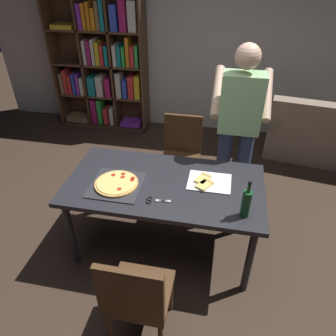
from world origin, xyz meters
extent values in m
plane|color=#38281E|center=(0.00, 0.00, 0.00)|extent=(12.00, 12.00, 0.00)
cube|color=silver|center=(0.00, 2.60, 1.40)|extent=(6.40, 0.10, 2.80)
cube|color=#232328|center=(0.00, 0.00, 0.73)|extent=(1.66, 0.87, 0.04)
cylinder|color=#232328|center=(-0.75, -0.36, 0.35)|extent=(0.06, 0.06, 0.71)
cylinder|color=#232328|center=(0.75, -0.36, 0.35)|extent=(0.06, 0.06, 0.71)
cylinder|color=#232328|center=(-0.75, 0.36, 0.35)|extent=(0.06, 0.06, 0.71)
cylinder|color=#232328|center=(0.75, 0.36, 0.35)|extent=(0.06, 0.06, 0.71)
cube|color=#472D19|center=(0.00, -0.84, 0.43)|extent=(0.42, 0.42, 0.04)
cube|color=#472D19|center=(0.00, -1.03, 0.68)|extent=(0.42, 0.04, 0.45)
cylinder|color=#472D19|center=(0.18, -0.66, 0.21)|extent=(0.04, 0.04, 0.41)
cylinder|color=#472D19|center=(-0.18, -0.66, 0.21)|extent=(0.04, 0.04, 0.41)
cylinder|color=#472D19|center=(-0.18, -1.02, 0.21)|extent=(0.04, 0.04, 0.41)
cube|color=#472D19|center=(0.00, 0.84, 0.43)|extent=(0.42, 0.42, 0.04)
cube|color=#472D19|center=(0.00, 1.03, 0.68)|extent=(0.42, 0.04, 0.45)
cylinder|color=#472D19|center=(-0.18, 0.66, 0.21)|extent=(0.04, 0.04, 0.41)
cylinder|color=#472D19|center=(0.18, 0.66, 0.21)|extent=(0.04, 0.04, 0.41)
cylinder|color=#472D19|center=(-0.18, 1.02, 0.21)|extent=(0.04, 0.04, 0.41)
cylinder|color=#472D19|center=(0.18, 1.02, 0.21)|extent=(0.04, 0.04, 0.41)
cube|color=gray|center=(1.90, 2.05, 0.20)|extent=(1.81, 1.09, 0.40)
cube|color=gray|center=(1.14, 2.16, 0.50)|extent=(0.28, 0.86, 0.20)
cube|color=#513823|center=(-2.15, 2.35, 0.97)|extent=(0.03, 0.35, 1.95)
cube|color=#513823|center=(-0.78, 2.35, 0.97)|extent=(0.03, 0.35, 1.95)
cube|color=#513823|center=(-1.47, 2.35, 0.01)|extent=(1.40, 0.35, 0.03)
cube|color=#513823|center=(-1.47, 2.51, 0.97)|extent=(1.40, 0.03, 1.95)
cube|color=#513823|center=(-1.47, 2.35, 0.50)|extent=(1.34, 0.29, 0.03)
cube|color=#513823|center=(-1.47, 2.35, 0.97)|extent=(1.34, 0.29, 0.03)
cube|color=#513823|center=(-1.47, 2.35, 1.45)|extent=(1.34, 0.29, 0.03)
cube|color=#513823|center=(-1.69, 2.35, 0.97)|extent=(0.03, 0.29, 1.89)
cube|color=#513823|center=(-1.25, 2.35, 0.97)|extent=(0.03, 0.29, 1.89)
cube|color=olive|center=(-1.92, 2.33, 0.09)|extent=(0.36, 0.25, 0.09)
cube|color=#B21E66|center=(-1.61, 2.33, 0.25)|extent=(0.08, 0.22, 0.40)
cube|color=green|center=(-1.52, 2.33, 0.24)|extent=(0.07, 0.22, 0.40)
cube|color=red|center=(-1.42, 2.33, 0.18)|extent=(0.07, 0.22, 0.26)
cube|color=silver|center=(-1.32, 2.33, 0.19)|extent=(0.06, 0.22, 0.29)
cube|color=purple|center=(-1.02, 2.33, 0.08)|extent=(0.32, 0.25, 0.07)
cube|color=olive|center=(-2.08, 2.33, 0.67)|extent=(0.05, 0.22, 0.31)
cube|color=red|center=(-2.01, 2.33, 0.70)|extent=(0.05, 0.22, 0.37)
cube|color=red|center=(-1.95, 2.33, 0.66)|extent=(0.05, 0.22, 0.28)
cube|color=blue|center=(-1.88, 2.33, 0.68)|extent=(0.04, 0.22, 0.32)
cube|color=purple|center=(-1.82, 2.33, 0.68)|extent=(0.04, 0.22, 0.32)
cube|color=silver|center=(-1.75, 2.33, 0.65)|extent=(0.05, 0.22, 0.26)
cube|color=teal|center=(-1.60, 2.33, 0.66)|extent=(0.11, 0.22, 0.28)
cube|color=silver|center=(-1.47, 2.33, 0.67)|extent=(0.10, 0.22, 0.30)
cube|color=#B21E66|center=(-1.34, 2.33, 0.66)|extent=(0.08, 0.22, 0.28)
cube|color=silver|center=(-1.17, 2.33, 0.70)|extent=(0.08, 0.22, 0.36)
cube|color=blue|center=(-1.07, 2.33, 0.65)|extent=(0.06, 0.22, 0.27)
cube|color=red|center=(-0.97, 2.33, 0.68)|extent=(0.08, 0.22, 0.33)
cube|color=yellow|center=(-0.88, 2.33, 0.69)|extent=(0.08, 0.22, 0.34)
cube|color=silver|center=(-1.63, 2.33, 1.16)|extent=(0.04, 0.22, 0.34)
cube|color=#B21E66|center=(-1.57, 2.33, 1.16)|extent=(0.05, 0.22, 0.33)
cube|color=silver|center=(-1.50, 2.33, 1.17)|extent=(0.04, 0.22, 0.35)
cube|color=yellow|center=(-1.44, 2.33, 1.15)|extent=(0.06, 0.22, 0.32)
cube|color=red|center=(-1.37, 2.33, 1.13)|extent=(0.05, 0.22, 0.28)
cube|color=teal|center=(-1.31, 2.33, 1.13)|extent=(0.05, 0.22, 0.27)
cube|color=silver|center=(-1.18, 2.33, 1.14)|extent=(0.05, 0.22, 0.29)
cube|color=teal|center=(-1.12, 2.33, 1.13)|extent=(0.05, 0.22, 0.29)
cube|color=green|center=(-1.05, 2.33, 1.13)|extent=(0.04, 0.22, 0.28)
cube|color=orange|center=(-0.99, 2.33, 1.19)|extent=(0.05, 0.22, 0.40)
cube|color=red|center=(-0.93, 2.33, 1.13)|extent=(0.05, 0.22, 0.28)
cube|color=green|center=(-0.86, 2.33, 1.14)|extent=(0.05, 0.22, 0.30)
cube|color=yellow|center=(-1.92, 2.33, 1.49)|extent=(0.32, 0.25, 0.06)
cube|color=purple|center=(-1.63, 2.33, 1.63)|extent=(0.06, 0.22, 0.33)
cube|color=orange|center=(-1.57, 2.33, 1.63)|extent=(0.05, 0.22, 0.33)
cube|color=orange|center=(-1.50, 2.33, 1.64)|extent=(0.04, 0.22, 0.35)
cube|color=orange|center=(-1.44, 2.33, 1.60)|extent=(0.05, 0.22, 0.28)
cube|color=olive|center=(-1.37, 2.33, 1.64)|extent=(0.05, 0.22, 0.36)
cube|color=teal|center=(-1.31, 2.33, 1.65)|extent=(0.05, 0.22, 0.38)
cube|color=blue|center=(-1.15, 2.33, 1.63)|extent=(0.09, 0.22, 0.33)
cube|color=#B21E66|center=(-1.02, 2.33, 1.65)|extent=(0.09, 0.22, 0.38)
cube|color=silver|center=(-0.89, 2.33, 1.65)|extent=(0.11, 0.22, 0.38)
cylinder|color=#38476B|center=(0.67, 0.69, 0.47)|extent=(0.14, 0.14, 0.95)
cylinder|color=#38476B|center=(0.47, 0.69, 0.47)|extent=(0.14, 0.14, 0.95)
cube|color=#99CC8C|center=(0.57, 0.69, 1.23)|extent=(0.38, 0.22, 0.55)
sphere|color=#E0B293|center=(0.57, 0.69, 1.64)|extent=(0.22, 0.22, 0.22)
cylinder|color=#E0B293|center=(0.80, 0.87, 1.25)|extent=(0.09, 0.50, 0.39)
cylinder|color=#E0B293|center=(0.34, 0.87, 1.25)|extent=(0.09, 0.50, 0.39)
cube|color=#2D2D33|center=(-0.39, -0.11, 0.76)|extent=(0.42, 0.42, 0.01)
cylinder|color=tan|center=(-0.39, -0.11, 0.77)|extent=(0.36, 0.36, 0.02)
cylinder|color=#EACC6B|center=(-0.39, -0.11, 0.78)|extent=(0.32, 0.32, 0.01)
cylinder|color=#B22819|center=(-0.35, -0.04, 0.79)|extent=(0.04, 0.04, 0.00)
cylinder|color=#B22819|center=(-0.44, -0.02, 0.79)|extent=(0.04, 0.04, 0.00)
cylinder|color=#B22819|center=(-0.36, 0.01, 0.79)|extent=(0.04, 0.04, 0.00)
cylinder|color=#B22819|center=(-0.26, -0.06, 0.79)|extent=(0.04, 0.04, 0.00)
cylinder|color=#B22819|center=(-0.33, -0.20, 0.79)|extent=(0.04, 0.04, 0.00)
cylinder|color=#B22819|center=(-0.27, -0.03, 0.79)|extent=(0.04, 0.04, 0.00)
cube|color=white|center=(0.37, 0.08, 0.76)|extent=(0.36, 0.28, 0.01)
cube|color=#EACC6B|center=(0.33, 0.01, 0.77)|extent=(0.15, 0.17, 0.02)
cube|color=tan|center=(0.37, 0.06, 0.77)|extent=(0.09, 0.07, 0.02)
cube|color=#EACC6B|center=(0.31, 0.09, 0.77)|extent=(0.14, 0.17, 0.02)
cube|color=tan|center=(0.34, 0.14, 0.77)|extent=(0.09, 0.06, 0.02)
cylinder|color=#194723|center=(0.66, -0.27, 0.86)|extent=(0.07, 0.07, 0.22)
cylinder|color=#194723|center=(0.66, -0.27, 1.01)|extent=(0.03, 0.03, 0.08)
cylinder|color=black|center=(0.66, -0.27, 1.06)|extent=(0.03, 0.03, 0.02)
cube|color=silver|center=(0.04, -0.24, 0.76)|extent=(0.12, 0.04, 0.01)
cube|color=silver|center=(0.04, -0.24, 0.76)|extent=(0.12, 0.01, 0.01)
torus|color=black|center=(-0.07, -0.23, 0.76)|extent=(0.05, 0.05, 0.01)
torus|color=black|center=(-0.07, -0.27, 0.76)|extent=(0.05, 0.05, 0.01)
camera|label=1|loc=(0.44, -2.07, 2.36)|focal=33.74mm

